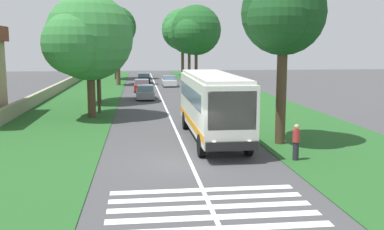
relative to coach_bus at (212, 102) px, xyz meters
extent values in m
plane|color=#424244|center=(-5.06, 1.80, -2.15)|extent=(160.00, 160.00, 0.00)
cube|color=#235623|center=(9.94, 10.00, -2.13)|extent=(120.00, 8.00, 0.04)
cube|color=#235623|center=(9.94, -6.40, -2.13)|extent=(120.00, 8.00, 0.04)
cube|color=silver|center=(9.94, 1.80, -2.14)|extent=(110.00, 0.16, 0.01)
cube|color=silver|center=(-0.03, 0.00, -0.05)|extent=(11.00, 2.50, 2.90)
cube|color=slate|center=(0.27, 0.00, 0.48)|extent=(9.68, 2.54, 0.85)
cube|color=slate|center=(-5.49, 0.00, 0.30)|extent=(0.08, 2.20, 1.74)
cube|color=orange|center=(-0.03, 0.00, -1.05)|extent=(10.78, 2.53, 0.36)
cube|color=silver|center=(-0.03, 0.00, 1.49)|extent=(10.56, 2.30, 0.18)
cube|color=black|center=(-5.61, 0.00, -1.28)|extent=(0.16, 2.40, 0.40)
sphere|color=#F2EDCC|center=(-5.55, 0.80, -1.15)|extent=(0.24, 0.24, 0.24)
sphere|color=#F2EDCC|center=(-5.55, -0.81, -1.15)|extent=(0.24, 0.24, 0.24)
cylinder|color=black|center=(-3.93, 1.15, -1.60)|extent=(1.10, 0.32, 1.10)
cylinder|color=black|center=(3.47, 1.15, -1.60)|extent=(1.10, 0.32, 1.10)
cylinder|color=black|center=(-3.93, -1.15, -1.60)|extent=(1.10, 0.32, 1.10)
cylinder|color=black|center=(3.47, -1.15, -1.60)|extent=(1.10, 0.32, 1.10)
cube|color=silver|center=(-12.52, 1.80, -2.14)|extent=(0.45, 6.80, 0.01)
cube|color=silver|center=(-11.62, 1.80, -2.14)|extent=(0.45, 6.80, 0.01)
cube|color=silver|center=(-10.72, 1.80, -2.14)|extent=(0.45, 6.80, 0.01)
cube|color=silver|center=(-9.82, 1.80, -2.14)|extent=(0.45, 6.80, 0.01)
cube|color=silver|center=(-8.92, 1.80, -2.14)|extent=(0.45, 6.80, 0.01)
cube|color=gray|center=(20.45, 3.47, -1.62)|extent=(4.30, 1.75, 0.70)
cube|color=slate|center=(20.35, 3.47, -0.99)|extent=(2.00, 1.61, 0.55)
cylinder|color=black|center=(19.10, 4.25, -1.83)|extent=(0.64, 0.22, 0.64)
cylinder|color=black|center=(21.80, 4.25, -1.83)|extent=(0.64, 0.22, 0.64)
cylinder|color=black|center=(19.10, 2.69, -1.83)|extent=(0.64, 0.22, 0.64)
cylinder|color=black|center=(21.80, 2.69, -1.83)|extent=(0.64, 0.22, 0.64)
cube|color=#B21E1E|center=(28.61, 3.75, -1.62)|extent=(4.30, 1.75, 0.70)
cube|color=slate|center=(28.51, 3.75, -0.99)|extent=(2.00, 1.61, 0.55)
cylinder|color=black|center=(27.26, 4.53, -1.83)|extent=(0.64, 0.22, 0.64)
cylinder|color=black|center=(29.96, 4.53, -1.83)|extent=(0.64, 0.22, 0.64)
cylinder|color=black|center=(27.26, 2.97, -1.83)|extent=(0.64, 0.22, 0.64)
cylinder|color=black|center=(29.96, 2.97, -1.83)|extent=(0.64, 0.22, 0.64)
cube|color=silver|center=(34.97, 0.05, -1.62)|extent=(4.30, 1.75, 0.70)
cube|color=slate|center=(34.87, 0.05, -0.99)|extent=(2.00, 1.61, 0.55)
cylinder|color=black|center=(33.62, 0.83, -1.83)|extent=(0.64, 0.22, 0.64)
cylinder|color=black|center=(36.32, 0.83, -1.83)|extent=(0.64, 0.22, 0.64)
cylinder|color=black|center=(33.62, -0.73, -1.83)|extent=(0.64, 0.22, 0.64)
cylinder|color=black|center=(36.32, -0.73, -1.83)|extent=(0.64, 0.22, 0.64)
cube|color=black|center=(41.06, 3.36, -1.62)|extent=(4.30, 1.75, 0.70)
cube|color=slate|center=(40.96, 3.36, -0.99)|extent=(2.00, 1.61, 0.55)
cylinder|color=black|center=(39.71, 4.14, -1.83)|extent=(0.64, 0.22, 0.64)
cylinder|color=black|center=(42.41, 4.14, -1.83)|extent=(0.64, 0.22, 0.64)
cylinder|color=black|center=(39.71, 2.58, -1.83)|extent=(0.64, 0.22, 0.64)
cylinder|color=black|center=(42.41, 2.58, -1.83)|extent=(0.64, 0.22, 0.64)
cylinder|color=#3D2D1E|center=(17.60, 7.80, 0.37)|extent=(0.39, 0.39, 4.94)
sphere|color=#337A38|center=(17.60, 7.80, 4.48)|extent=(5.97, 5.97, 5.97)
sphere|color=#337A38|center=(19.39, 7.80, 4.03)|extent=(4.29, 4.29, 4.29)
sphere|color=#337A38|center=(16.11, 8.70, 4.03)|extent=(4.46, 4.46, 4.46)
cylinder|color=brown|center=(37.37, 6.87, 1.01)|extent=(0.56, 0.56, 6.23)
sphere|color=#286B2D|center=(37.37, 6.87, 5.39)|extent=(4.62, 4.62, 4.62)
sphere|color=#286B2D|center=(38.76, 6.87, 5.05)|extent=(3.08, 3.08, 3.08)
sphere|color=#286B2D|center=(36.22, 7.56, 5.05)|extent=(3.35, 3.35, 3.35)
cylinder|color=#3D2D1E|center=(48.49, 7.67, 1.16)|extent=(0.59, 0.59, 6.53)
sphere|color=#1E5623|center=(48.49, 7.67, 6.25)|extent=(6.62, 6.62, 6.62)
sphere|color=#1E5623|center=(50.48, 7.67, 5.75)|extent=(4.85, 4.85, 4.85)
sphere|color=#1E5623|center=(46.84, 8.66, 5.75)|extent=(4.11, 4.11, 4.11)
cylinder|color=#4C3826|center=(8.84, 7.59, -0.02)|extent=(0.59, 0.59, 4.17)
sphere|color=#337A38|center=(8.84, 7.59, 3.80)|extent=(6.32, 6.32, 6.32)
sphere|color=#337A38|center=(10.73, 7.59, 3.33)|extent=(3.96, 3.96, 3.96)
sphere|color=#337A38|center=(7.26, 8.54, 3.33)|extent=(4.36, 4.36, 4.36)
cylinder|color=#4C3826|center=(37.69, -3.94, 0.69)|extent=(0.43, 0.43, 5.59)
sphere|color=#1E5623|center=(37.69, -3.94, 5.39)|extent=(6.93, 6.93, 6.93)
sphere|color=#1E5623|center=(39.77, -3.94, 4.87)|extent=(4.00, 4.00, 4.00)
sphere|color=#1E5623|center=(35.96, -2.90, 4.87)|extent=(4.35, 4.35, 4.35)
cylinder|color=brown|center=(47.79, -4.11, 0.70)|extent=(0.46, 0.46, 5.61)
sphere|color=#286B2D|center=(47.79, -4.11, 5.42)|extent=(6.98, 6.98, 6.98)
sphere|color=#286B2D|center=(49.88, -4.11, 4.90)|extent=(3.89, 3.89, 3.89)
sphere|color=#286B2D|center=(46.04, -3.06, 4.90)|extent=(3.97, 3.97, 3.97)
cylinder|color=#4C3826|center=(-1.60, -3.50, 0.77)|extent=(0.54, 0.54, 5.76)
sphere|color=#19471E|center=(-1.60, -3.50, 4.87)|extent=(4.45, 4.45, 4.45)
sphere|color=#19471E|center=(-0.27, -3.50, 4.54)|extent=(2.97, 2.97, 2.97)
sphere|color=#19471E|center=(-2.71, -2.83, 4.54)|extent=(3.05, 3.05, 3.05)
cylinder|color=brown|center=(57.79, -4.01, 1.01)|extent=(0.55, 0.55, 6.24)
sphere|color=#286B2D|center=(57.79, -4.01, 6.22)|extent=(7.59, 7.59, 7.59)
sphere|color=#286B2D|center=(60.07, -4.01, 5.65)|extent=(4.27, 4.27, 4.27)
sphere|color=#286B2D|center=(55.90, -2.88, 5.65)|extent=(5.33, 5.33, 5.33)
cylinder|color=#473828|center=(10.86, 7.22, 2.21)|extent=(0.24, 0.24, 8.64)
cube|color=#3D3326|center=(10.86, 7.22, 5.93)|extent=(0.12, 1.40, 0.12)
cube|color=#9E937F|center=(14.94, 13.40, -1.59)|extent=(70.00, 0.40, 1.03)
cylinder|color=#26262D|center=(-5.20, -3.09, -1.68)|extent=(0.28, 0.28, 0.85)
cylinder|color=#B23333|center=(-5.20, -3.09, -0.96)|extent=(0.34, 0.34, 0.60)
sphere|color=tan|center=(-5.20, -3.09, -0.54)|extent=(0.24, 0.24, 0.24)
camera|label=1|loc=(-24.67, 4.08, 3.11)|focal=41.73mm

